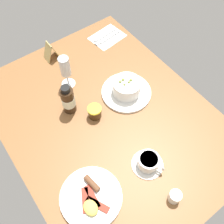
# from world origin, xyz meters

# --- Properties ---
(ground_plane) EXTENTS (1.10, 0.84, 0.03)m
(ground_plane) POSITION_xyz_m (0.00, 0.00, -0.01)
(ground_plane) COLOR brown
(porridge_bowl) EXTENTS (0.23, 0.23, 0.09)m
(porridge_bowl) POSITION_xyz_m (0.05, -0.15, 0.03)
(porridge_bowl) COLOR white
(porridge_bowl) RESTS_ON ground_plane
(cutlery_setting) EXTENTS (0.16, 0.19, 0.01)m
(cutlery_setting) POSITION_xyz_m (0.41, -0.30, 0.00)
(cutlery_setting) COLOR white
(cutlery_setting) RESTS_ON ground_plane
(coffee_cup) EXTENTS (0.13, 0.12, 0.06)m
(coffee_cup) POSITION_xyz_m (-0.27, 0.00, 0.03)
(coffee_cup) COLOR white
(coffee_cup) RESTS_ON ground_plane
(creamer_jug) EXTENTS (0.05, 0.04, 0.05)m
(creamer_jug) POSITION_xyz_m (-0.42, 0.01, 0.02)
(creamer_jug) COLOR white
(creamer_jug) RESTS_ON ground_plane
(wine_glass) EXTENTS (0.07, 0.07, 0.17)m
(wine_glass) POSITION_xyz_m (0.26, 0.04, 0.11)
(wine_glass) COLOR white
(wine_glass) RESTS_ON ground_plane
(jam_jar) EXTENTS (0.06, 0.06, 0.06)m
(jam_jar) POSITION_xyz_m (0.04, 0.04, 0.03)
(jam_jar) COLOR #412911
(jam_jar) RESTS_ON ground_plane
(sauce_bottle_brown) EXTENTS (0.06, 0.06, 0.16)m
(sauce_bottle_brown) POSITION_xyz_m (0.13, 0.11, 0.07)
(sauce_bottle_brown) COLOR #382314
(sauce_bottle_brown) RESTS_ON ground_plane
(breakfast_plate) EXTENTS (0.23, 0.23, 0.04)m
(breakfast_plate) POSITION_xyz_m (-0.25, 0.25, 0.01)
(breakfast_plate) COLOR white
(breakfast_plate) RESTS_ON ground_plane
(menu_card) EXTENTS (0.06, 0.07, 0.09)m
(menu_card) POSITION_xyz_m (0.46, 0.02, 0.05)
(menu_card) COLOR tan
(menu_card) RESTS_ON ground_plane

